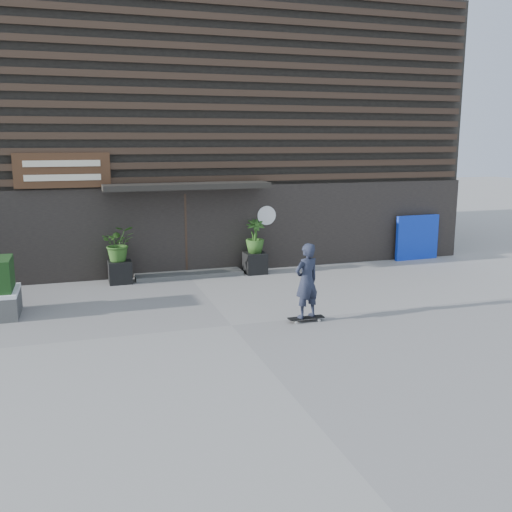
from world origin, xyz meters
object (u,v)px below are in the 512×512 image
object	(u,v)px
skateboarder	(307,281)
planter_pot_left	(120,272)
planter_pot_right	(255,263)
blue_tarp	(417,238)

from	to	relation	value
skateboarder	planter_pot_left	bearing A→B (deg)	126.85
planter_pot_right	skateboarder	xyz separation A→B (m)	(-0.33, -4.63, 0.58)
blue_tarp	skateboarder	xyz separation A→B (m)	(-5.87, -4.93, 0.17)
planter_pot_right	blue_tarp	world-z (taller)	blue_tarp
planter_pot_left	blue_tarp	size ratio (longest dim) A/B	0.39
planter_pot_left	skateboarder	distance (m)	5.81
blue_tarp	planter_pot_left	bearing A→B (deg)	178.97
blue_tarp	skateboarder	distance (m)	7.67
planter_pot_right	blue_tarp	size ratio (longest dim) A/B	0.39
planter_pot_left	planter_pot_right	xyz separation A→B (m)	(3.80, 0.00, 0.00)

